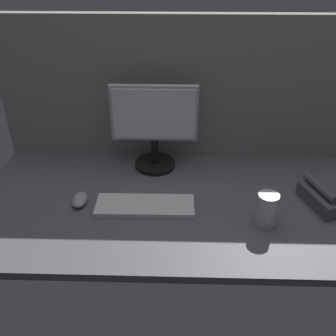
{
  "coord_description": "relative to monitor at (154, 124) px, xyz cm",
  "views": [
    {
      "loc": [
        -12.4,
        -120.43,
        88.34
      ],
      "look_at": [
        -8.94,
        0.0,
        14.0
      ],
      "focal_mm": 40.59,
      "sensor_mm": 36.0,
      "label": 1
    }
  ],
  "objects": [
    {
      "name": "mug_steel",
      "position": [
        41.48,
        -39.24,
        -13.76
      ],
      "size": [
        7.44,
        7.44,
        12.53
      ],
      "color": "#B2B2B7",
      "rests_on": "ground_plane"
    },
    {
      "name": "keyboard",
      "position": [
        -2.02,
        -31.45,
        -19.02
      ],
      "size": [
        37.13,
        13.38,
        2.0
      ],
      "primitive_type": "cube",
      "rotation": [
        0.0,
        0.0,
        0.01
      ],
      "color": "silver",
      "rests_on": "ground_plane"
    },
    {
      "name": "ground_plane",
      "position": [
        22.35,
        -25.1,
        -21.52
      ],
      "size": [
        180.0,
        80.0,
        3.0
      ],
      "primitive_type": "cube",
      "color": "#515156"
    },
    {
      "name": "cubicle_wall_back",
      "position": [
        22.35,
        12.4,
        11.07
      ],
      "size": [
        180.0,
        5.0,
        62.19
      ],
      "color": "gray",
      "rests_on": "ground_plane"
    },
    {
      "name": "desk_phone",
      "position": [
        68.09,
        -26.35,
        -16.83
      ],
      "size": [
        22.11,
        23.38,
        8.8
      ],
      "color": "#4C4C51",
      "rests_on": "ground_plane"
    },
    {
      "name": "monitor",
      "position": [
        0.0,
        0.0,
        0.0
      ],
      "size": [
        36.51,
        18.0,
        37.03
      ],
      "color": "black",
      "rests_on": "ground_plane"
    },
    {
      "name": "mouse",
      "position": [
        -27.28,
        -29.31,
        -18.32
      ],
      "size": [
        5.87,
        9.75,
        3.4
      ],
      "primitive_type": "ellipsoid",
      "rotation": [
        0.0,
        0.0,
        0.03
      ],
      "color": "#99999E",
      "rests_on": "ground_plane"
    }
  ]
}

